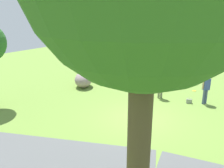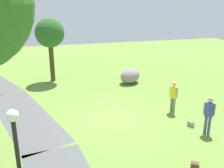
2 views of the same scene
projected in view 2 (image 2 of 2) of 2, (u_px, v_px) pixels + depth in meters
The scene contains 10 objects.
ground_plane at pixel (113, 119), 13.22m from camera, with size 48.00×48.00×0.00m, color olive.
footpath_segment_mid at pixel (23, 115), 13.66m from camera, with size 8.32×4.62×0.01m.
young_tree_near_path at pixel (50, 34), 18.40m from camera, with size 2.11×2.11×4.66m.
lamp_post at pixel (19, 166), 5.82m from camera, with size 0.28×0.28×3.65m.
lawn_boulder at pixel (130, 76), 18.79m from camera, with size 1.95×2.08×1.08m.
woman_with_handbag at pixel (209, 112), 11.47m from camera, with size 0.42×0.43×1.79m.
man_near_boulder at pixel (173, 95), 13.71m from camera, with size 0.47×0.38×1.74m.
handbag_on_grass at pixel (191, 124), 12.39m from camera, with size 0.36×0.36×0.31m.
backpack_by_boulder at pixel (135, 77), 19.70m from camera, with size 0.31×0.32×0.40m.
spare_backpack_on_lawn at pixel (195, 168), 9.05m from camera, with size 0.35×0.34×0.40m.
Camera 2 is at (-11.52, 3.36, 5.84)m, focal length 41.03 mm.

